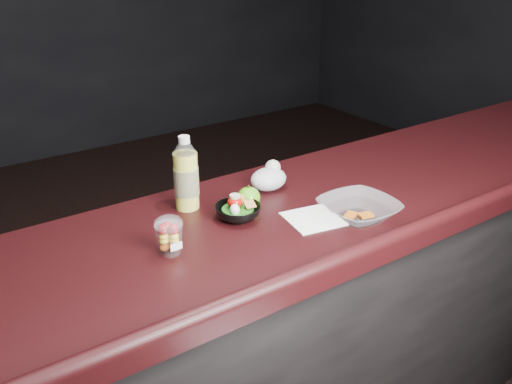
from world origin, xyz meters
TOP-DOWN VIEW (x-y plane):
  - counter at (0.00, 0.30)m, footprint 4.06×0.71m
  - lemonade_bottle at (-0.13, 0.50)m, footprint 0.08×0.08m
  - fruit_cup at (-0.31, 0.27)m, footprint 0.08×0.08m
  - green_apple at (0.03, 0.38)m, footprint 0.08×0.08m
  - plastic_bag at (0.17, 0.46)m, footprint 0.13×0.11m
  - snack_bowl at (-0.04, 0.34)m, footprint 0.19×0.19m
  - takeout_bowl at (0.27, 0.12)m, footprint 0.24×0.24m
  - paper_napkin at (0.15, 0.20)m, footprint 0.19×0.19m

SIDE VIEW (x-z plane):
  - counter at x=0.00m, z-range 0.00..1.02m
  - paper_napkin at x=0.15m, z-range 1.02..1.02m
  - snack_bowl at x=-0.04m, z-range 1.01..1.09m
  - takeout_bowl at x=0.27m, z-range 1.02..1.08m
  - green_apple at x=0.03m, z-range 1.02..1.09m
  - plastic_bag at x=0.17m, z-range 1.01..1.11m
  - fruit_cup at x=-0.31m, z-range 1.02..1.13m
  - lemonade_bottle at x=-0.13m, z-range 1.00..1.24m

